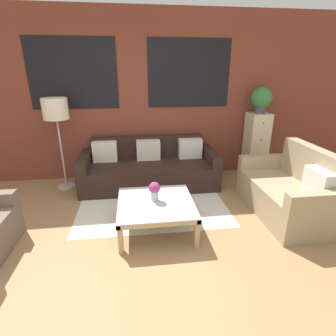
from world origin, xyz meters
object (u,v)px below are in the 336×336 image
(floor_lamp, at_px, (56,112))
(flower_vase, at_px, (155,190))
(couch_dark, at_px, (149,169))
(potted_plant, at_px, (261,99))
(settee_vintage, at_px, (289,192))
(coffee_table, at_px, (156,206))
(drawer_cabinet, at_px, (256,145))

(floor_lamp, xyz_separation_m, flower_vase, (1.39, -1.39, -0.74))
(floor_lamp, bearing_deg, couch_dark, -2.45)
(floor_lamp, relative_size, potted_plant, 3.32)
(settee_vintage, xyz_separation_m, potted_plant, (0.15, 1.43, 1.08))
(flower_vase, bearing_deg, coffee_table, -78.13)
(couch_dark, relative_size, settee_vintage, 1.54)
(floor_lamp, distance_m, flower_vase, 2.10)
(coffee_table, height_order, floor_lamp, floor_lamp)
(couch_dark, xyz_separation_m, floor_lamp, (-1.40, 0.06, 0.97))
(settee_vintage, distance_m, flower_vase, 1.85)
(couch_dark, xyz_separation_m, drawer_cabinet, (1.97, 0.22, 0.29))
(drawer_cabinet, bearing_deg, couch_dark, -173.67)
(drawer_cabinet, bearing_deg, flower_vase, -142.14)
(flower_vase, bearing_deg, potted_plant, 37.86)
(floor_lamp, relative_size, flower_vase, 6.13)
(drawer_cabinet, relative_size, potted_plant, 2.59)
(settee_vintage, xyz_separation_m, flower_vase, (-1.84, -0.11, 0.20))
(coffee_table, height_order, flower_vase, flower_vase)
(drawer_cabinet, height_order, flower_vase, drawer_cabinet)
(settee_vintage, relative_size, coffee_table, 1.60)
(coffee_table, bearing_deg, couch_dark, 89.74)
(coffee_table, bearing_deg, flower_vase, 101.87)
(drawer_cabinet, distance_m, potted_plant, 0.82)
(settee_vintage, bearing_deg, potted_plant, 84.06)
(couch_dark, bearing_deg, coffee_table, -90.26)
(settee_vintage, height_order, floor_lamp, floor_lamp)
(coffee_table, distance_m, flower_vase, 0.20)
(couch_dark, relative_size, potted_plant, 5.07)
(coffee_table, distance_m, drawer_cabinet, 2.55)
(coffee_table, relative_size, drawer_cabinet, 0.79)
(couch_dark, height_order, drawer_cabinet, drawer_cabinet)
(flower_vase, bearing_deg, settee_vintage, 3.51)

